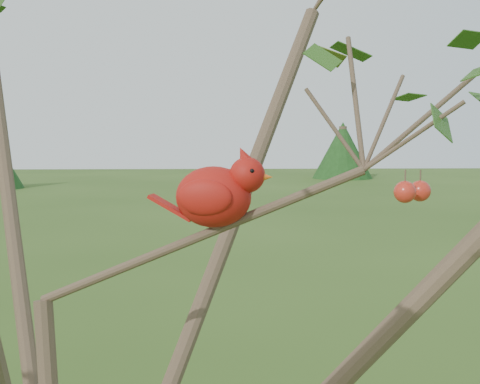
{
  "coord_description": "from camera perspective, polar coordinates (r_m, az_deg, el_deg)",
  "views": [
    {
      "loc": [
        0.28,
        -1.04,
        2.26
      ],
      "look_at": [
        0.32,
        0.06,
        2.16
      ],
      "focal_mm": 45.0,
      "sensor_mm": 36.0,
      "label": 1
    }
  ],
  "objects": [
    {
      "name": "crabapple_tree",
      "position": [
        1.05,
        -16.32,
        -2.57
      ],
      "size": [
        2.35,
        2.05,
        2.95
      ],
      "color": "#422F23",
      "rests_on": "ground"
    },
    {
      "name": "cardinal",
      "position": [
        1.11,
        -2.13,
        -0.16
      ],
      "size": [
        0.24,
        0.14,
        0.16
      ],
      "rotation": [
        0.0,
        0.0,
        -0.24
      ],
      "color": "#AE1D0E",
      "rests_on": "ground"
    },
    {
      "name": "distant_trees",
      "position": [
        25.72,
        -12.07,
        3.45
      ],
      "size": [
        43.48,
        14.13,
        3.16
      ],
      "color": "#422F23",
      "rests_on": "ground"
    }
  ]
}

